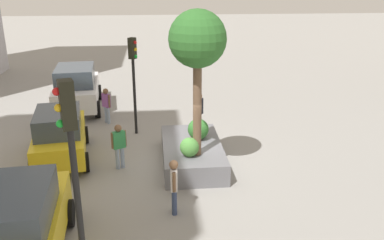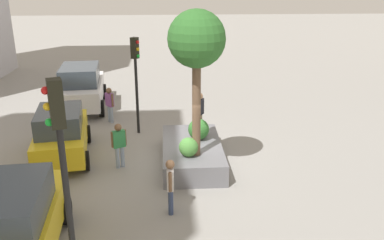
# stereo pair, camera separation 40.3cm
# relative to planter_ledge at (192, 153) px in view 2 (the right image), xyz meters

# --- Properties ---
(ground_plane) EXTENTS (120.00, 120.00, 0.00)m
(ground_plane) POSITION_rel_planter_ledge_xyz_m (0.06, 0.27, -0.37)
(ground_plane) COLOR gray
(planter_ledge) EXTENTS (3.95, 2.09, 0.74)m
(planter_ledge) POSITION_rel_planter_ledge_xyz_m (0.00, 0.00, 0.00)
(planter_ledge) COLOR slate
(planter_ledge) RESTS_ON ground
(plaza_tree) EXTENTS (1.81, 1.81, 4.76)m
(plaza_tree) POSITION_rel_planter_ledge_xyz_m (-0.91, -0.08, 4.14)
(plaza_tree) COLOR brown
(plaza_tree) RESTS_ON planter_ledge
(boxwood_shrub) EXTENTS (0.64, 0.64, 0.64)m
(boxwood_shrub) POSITION_rel_planter_ledge_xyz_m (-1.04, 0.19, 0.69)
(boxwood_shrub) COLOR #4C8C3D
(boxwood_shrub) RESTS_ON planter_ledge
(hedge_clump) EXTENTS (0.77, 0.77, 0.77)m
(hedge_clump) POSITION_rel_planter_ledge_xyz_m (0.42, -0.27, 0.75)
(hedge_clump) COLOR #2D6628
(hedge_clump) RESTS_ON planter_ledge
(skateboard) EXTENTS (0.74, 0.69, 0.07)m
(skateboard) POSITION_rel_planter_ledge_xyz_m (0.75, -0.32, 0.42)
(skateboard) COLOR #A51E1E
(skateboard) RESTS_ON planter_ledge
(skateboarder) EXTENTS (0.48, 0.37, 1.60)m
(skateboarder) POSITION_rel_planter_ledge_xyz_m (0.75, -0.32, 1.37)
(skateboarder) COLOR #847056
(skateboarder) RESTS_ON skateboard
(sedan_parked) EXTENTS (4.53, 2.34, 2.05)m
(sedan_parked) POSITION_rel_planter_ledge_xyz_m (-5.16, 4.48, 0.67)
(sedan_parked) COLOR gold
(sedan_parked) RESTS_ON ground
(taxi_cab) EXTENTS (4.32, 2.41, 1.91)m
(taxi_cab) POSITION_rel_planter_ledge_xyz_m (0.74, 4.75, 0.60)
(taxi_cab) COLOR gold
(taxi_cab) RESTS_ON ground
(police_car) EXTENTS (4.97, 2.61, 2.23)m
(police_car) POSITION_rel_planter_ledge_xyz_m (6.77, 5.15, 0.77)
(police_car) COLOR white
(police_car) RESTS_ON ground
(traffic_light_corner) EXTENTS (0.37, 0.37, 4.09)m
(traffic_light_corner) POSITION_rel_planter_ledge_xyz_m (3.12, 2.10, 2.44)
(traffic_light_corner) COLOR black
(traffic_light_corner) RESTS_ON ground
(traffic_light_median) EXTENTS (0.34, 0.37, 4.79)m
(traffic_light_median) POSITION_rel_planter_ledge_xyz_m (-6.70, 2.76, 2.88)
(traffic_light_median) COLOR black
(traffic_light_median) RESTS_ON ground
(pedestrian_crossing) EXTENTS (0.56, 0.26, 1.65)m
(pedestrian_crossing) POSITION_rel_planter_ledge_xyz_m (-3.28, 0.82, 0.59)
(pedestrian_crossing) COLOR navy
(pedestrian_crossing) RESTS_ON ground
(passerby_with_bag) EXTENTS (0.36, 0.51, 1.63)m
(passerby_with_bag) POSITION_rel_planter_ledge_xyz_m (-0.23, 2.56, 0.58)
(passerby_with_bag) COLOR #8C9EB7
(passerby_with_bag) RESTS_ON ground
(bystander_watching) EXTENTS (0.46, 0.43, 1.64)m
(bystander_watching) POSITION_rel_planter_ledge_xyz_m (4.56, 3.47, 0.58)
(bystander_watching) COLOR #8C9EB7
(bystander_watching) RESTS_ON ground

